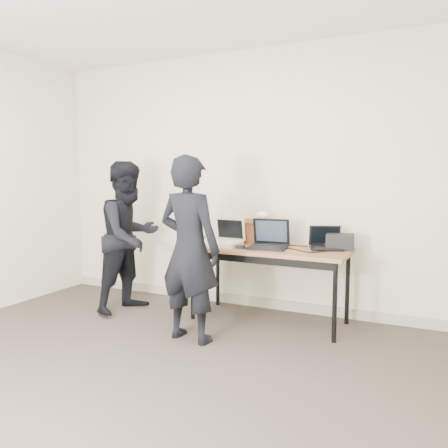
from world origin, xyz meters
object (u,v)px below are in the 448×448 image
Objects in this scene: laptop_center at (269,242)px; leather_satchel at (259,231)px; desk at (269,254)px; laptop_right at (326,244)px; equipment_box at (340,242)px; laptop_beige at (225,240)px; person_typist at (189,249)px; person_observer at (130,237)px.

laptop_center is 1.05× the size of leather_satchel.
leather_satchel reaches higher than desk.
equipment_box is at bearing -4.80° from laptop_right.
laptop_beige is 0.22× the size of person_typist.
laptop_right is (0.95, 0.18, -0.00)m from laptop_beige.
desk is 0.34m from leather_satchel.
person_typist is at bearing -86.89° from laptop_beige.
laptop_beige is 0.94× the size of laptop_right.
person_observer is at bearing -168.44° from desk.
laptop_center reaches higher than equipment_box.
laptop_beige is 0.70m from person_typist.
laptop_beige is at bearing -138.76° from leather_satchel.
person_typist reaches higher than laptop_right.
person_typist is at bearing -139.88° from equipment_box.
equipment_box is (0.63, 0.19, 0.13)m from desk.
person_typist reaches higher than laptop_beige.
laptop_center is 0.84m from person_typist.
laptop_beige is at bearing 174.87° from laptop_center.
person_typist reaches higher than equipment_box.
leather_satchel reaches higher than equipment_box.
laptop_beige reaches higher than equipment_box.
leather_satchel reaches higher than laptop_right.
equipment_box is (0.13, 0.03, 0.02)m from laptop_right.
person_observer is at bearing -163.69° from laptop_beige.
desk is 0.86m from person_typist.
desk is 4.16× the size of leather_satchel.
equipment_box is at bearing -4.34° from leather_satchel.
person_observer is at bearing -168.09° from equipment_box.
equipment_box is 1.42m from person_typist.
leather_satchel is at bearing 154.70° from laptop_right.
laptop_right is 0.69m from leather_satchel.
laptop_center is (0.45, 0.01, 0.01)m from laptop_beige.
equipment_box is 2.11m from person_observer.
person_observer is (-2.06, -0.43, -0.02)m from equipment_box.
person_typist is at bearing -129.17° from laptop_center.
laptop_center is 1.54× the size of equipment_box.
equipment_box reaches higher than desk.
laptop_beige is 1.10m from equipment_box.
person_observer is at bearing -20.23° from person_typist.
leather_satchel is at bearing 46.74° from laptop_beige.
person_typist is (-0.45, -0.72, 0.12)m from desk.
laptop_right is at bearing -66.96° from person_observer.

